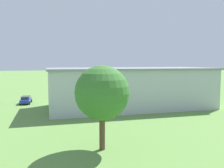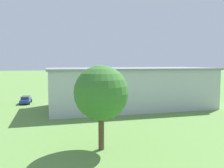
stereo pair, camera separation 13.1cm
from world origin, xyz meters
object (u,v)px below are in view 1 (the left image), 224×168
biplane (108,79)px  person_watching_takeoff (54,96)px  hangar (130,88)px  person_by_parked_cars (161,92)px  person_at_fence_line (125,92)px  car_blue (26,100)px  person_crossing_taxiway (57,95)px  tree_by_windsock (102,93)px  person_beside_truck (95,93)px

biplane → person_watching_takeoff: bearing=46.8°
hangar → person_watching_takeoff: hangar is taller
biplane → person_by_parked_cars: bearing=112.8°
person_at_fence_line → person_by_parked_cars: person_at_fence_line is taller
biplane → car_blue: 34.82m
hangar → person_by_parked_cars: bearing=-135.9°
biplane → car_blue: biplane is taller
biplane → person_by_parked_cars: size_ratio=4.96×
hangar → person_at_fence_line: 16.63m
person_crossing_taxiway → tree_by_windsock: tree_by_windsock is taller
person_beside_truck → person_crossing_taxiway: bearing=6.4°
car_blue → person_watching_takeoff: person_watching_takeoff is taller
person_beside_truck → tree_by_windsock: size_ratio=0.20×
hangar → tree_by_windsock: bearing=61.1°
tree_by_windsock → person_crossing_taxiway: bearing=-88.1°
person_crossing_taxiway → tree_by_windsock: 35.45m
person_by_parked_cars → person_beside_truck: bearing=-6.9°
person_at_fence_line → person_beside_truck: 7.78m
person_crossing_taxiway → biplane: bearing=-133.8°
car_blue → tree_by_windsock: bearing=104.7°
car_blue → person_at_fence_line: bearing=-167.9°
person_by_parked_cars → person_watching_takeoff: 27.64m
person_at_fence_line → tree_by_windsock: 39.19m
car_blue → tree_by_windsock: tree_by_windsock is taller
person_crossing_taxiway → person_at_fence_line: bearing=-179.0°
person_watching_takeoff → person_crossing_taxiway: size_ratio=0.99×
car_blue → person_by_parked_cars: (-33.62, -3.80, -0.03)m
hangar → person_at_fence_line: (-5.09, -15.56, -2.91)m
biplane → person_watching_takeoff: size_ratio=4.52×
car_blue → person_at_fence_line: person_at_fence_line is taller
hangar → biplane: (-6.21, -34.42, -0.86)m
biplane → person_crossing_taxiway: 26.62m
biplane → person_at_fence_line: bearing=86.6°
car_blue → person_at_fence_line: (-24.02, -5.14, 0.03)m
person_watching_takeoff → hangar: bearing=132.8°
person_at_fence_line → person_watching_takeoff: (18.04, 1.56, 0.02)m
biplane → tree_by_windsock: tree_by_windsock is taller
car_blue → person_by_parked_cars: size_ratio=2.98×
person_crossing_taxiway → tree_by_windsock: (-1.17, 35.13, 4.67)m
biplane → tree_by_windsock: 57.01m
person_watching_takeoff → person_beside_truck: person_watching_takeoff is taller
car_blue → person_watching_takeoff: (-5.98, -3.58, 0.05)m
biplane → person_at_fence_line: (1.12, 18.86, -2.05)m
hangar → person_beside_truck: hangar is taller
hangar → person_crossing_taxiway: bearing=-51.4°
car_blue → tree_by_windsock: (-7.95, 30.29, 4.73)m
hangar → biplane: 34.98m
hangar → car_blue: bearing=-28.8°
hangar → biplane: size_ratio=4.00×
hangar → tree_by_windsock: 22.77m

